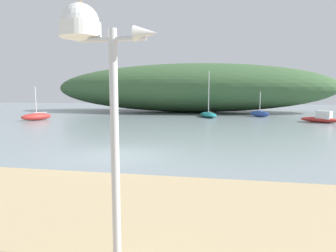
# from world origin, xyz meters

# --- Properties ---
(ground_plane) EXTENTS (120.00, 120.00, 0.00)m
(ground_plane) POSITION_xyz_m (0.00, 0.00, 0.00)
(ground_plane) COLOR gray
(distant_hill) EXTENTS (39.98, 13.92, 6.85)m
(distant_hill) POSITION_xyz_m (-0.19, 29.54, 3.43)
(distant_hill) COLOR #3D6038
(distant_hill) RESTS_ON ground
(mast_structure) EXTENTS (1.39, 0.57, 3.71)m
(mast_structure) POSITION_xyz_m (2.45, -7.86, 3.31)
(mast_structure) COLOR silver
(mast_structure) RESTS_ON beach_sand
(sailboat_outer_mooring) EXTENTS (2.62, 4.45, 5.09)m
(sailboat_outer_mooring) POSITION_xyz_m (2.92, 20.46, 0.30)
(sailboat_outer_mooring) COLOR teal
(sailboat_outer_mooring) RESTS_ON ground
(sailboat_by_sandbar) EXTENTS (2.27, 3.05, 3.31)m
(sailboat_by_sandbar) POSITION_xyz_m (-13.67, 13.59, 0.37)
(sailboat_by_sandbar) COLOR #B72D28
(sailboat_by_sandbar) RESTS_ON ground
(motorboat_far_left) EXTENTS (3.31, 2.88, 1.08)m
(motorboat_far_left) POSITION_xyz_m (13.26, 16.26, 0.39)
(motorboat_far_left) COLOR #B72D28
(motorboat_far_left) RESTS_ON ground
(sailboat_far_right) EXTENTS (2.31, 2.27, 2.83)m
(sailboat_far_right) POSITION_xyz_m (8.61, 21.83, 0.36)
(sailboat_far_right) COLOR #2D4C9E
(sailboat_far_right) RESTS_ON ground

